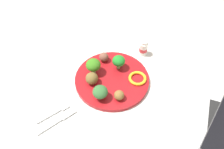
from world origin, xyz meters
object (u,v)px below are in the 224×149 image
broccoli_floret_back_left (119,61)px  meatball_front_right (119,95)px  pepper_ring_back_left (137,78)px  fork (55,112)px  knife (59,120)px  plate (112,79)px  yogurt_bottle (143,48)px  broccoli_floret_front_left (93,65)px  meatball_near_rim (104,57)px  meatball_mid_right (92,78)px  napkin (55,118)px  broccoli_floret_mid_left (100,92)px

broccoli_floret_back_left → meatball_front_right: size_ratio=1.62×
meatball_front_right → pepper_ring_back_left: meatball_front_right is taller
fork → meatball_front_right: bearing=-19.7°
meatball_front_right → knife: 0.22m
plate → yogurt_bottle: (0.19, 0.05, 0.02)m
broccoli_floret_front_left → meatball_near_rim: broccoli_floret_front_left is taller
plate → fork: 0.24m
meatball_mid_right → fork: meatball_mid_right is taller
fork → yogurt_bottle: size_ratio=1.81×
plate → broccoli_floret_front_left: size_ratio=4.48×
broccoli_floret_back_left → yogurt_bottle: size_ratio=0.86×
broccoli_floret_back_left → knife: size_ratio=0.39×
napkin → broccoli_floret_front_left: bearing=24.7°
meatball_front_right → yogurt_bottle: bearing=33.3°
napkin → yogurt_bottle: (0.44, 0.09, 0.03)m
broccoli_floret_mid_left → meatball_front_right: size_ratio=1.49×
broccoli_floret_mid_left → meatball_front_right: broccoli_floret_mid_left is taller
plate → meatball_near_rim: size_ratio=7.46×
broccoli_floret_front_left → meatball_near_rim: bearing=26.4°
plate → broccoli_floret_back_left: size_ratio=4.87×
pepper_ring_back_left → meatball_mid_right: bearing=152.3°
plate → pepper_ring_back_left: 0.10m
broccoli_floret_front_left → napkin: size_ratio=0.37×
meatball_front_right → napkin: bearing=165.3°
yogurt_bottle → meatball_near_rim: bearing=165.8°
knife → broccoli_floret_front_left: bearing=29.4°
meatball_front_right → broccoli_floret_back_left: bearing=56.8°
meatball_mid_right → fork: size_ratio=0.38×
broccoli_floret_mid_left → pepper_ring_back_left: 0.16m
broccoli_floret_front_left → meatball_mid_right: size_ratio=1.36×
meatball_near_rim → yogurt_bottle: bearing=-14.2°
broccoli_floret_mid_left → pepper_ring_back_left: (0.16, -0.00, -0.03)m
fork → yogurt_bottle: 0.44m
pepper_ring_back_left → napkin: bearing=175.8°
fork → knife: 0.04m
broccoli_floret_front_left → meatball_near_rim: (0.07, 0.03, -0.02)m
meatball_front_right → fork: bearing=160.3°
broccoli_floret_mid_left → knife: bearing=179.3°
meatball_mid_right → knife: 0.19m
meatball_mid_right → pepper_ring_back_left: bearing=-27.7°
meatball_front_right → fork: meatball_front_right is taller
fork → knife: (-0.00, -0.04, -0.00)m
meatball_front_right → fork: (-0.21, 0.08, -0.03)m
broccoli_floret_front_left → fork: (-0.20, -0.08, -0.05)m
broccoli_floret_back_left → pepper_ring_back_left: bearing=-73.0°
fork → pepper_ring_back_left: bearing=-7.6°
meatball_near_rim → pepper_ring_back_left: size_ratio=0.56×
pepper_ring_back_left → broccoli_floret_front_left: bearing=135.0°
pepper_ring_back_left → fork: pepper_ring_back_left is taller
plate → meatball_mid_right: bearing=163.3°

